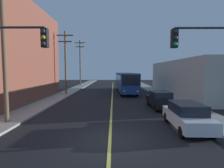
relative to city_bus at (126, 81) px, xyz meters
The scene contains 14 objects.
ground_plane 20.13m from the city_bus, 96.30° to the right, with size 120.00×120.00×0.00m, color black.
sidewalk_left 13.82m from the city_bus, 133.58° to the right, with size 2.50×90.00×0.15m, color gray.
sidewalk_right 11.28m from the city_bus, 63.05° to the right, with size 2.50×90.00×0.15m, color gray.
lane_stripe_center 5.70m from the city_bus, 114.05° to the right, with size 0.16×60.00×0.01m, color #D8CC4C.
building_right_warehouse 12.49m from the city_bus, ahead, with size 12.00×21.11×5.04m.
city_bus is the anchor object (origin of this frame).
parked_car_white 18.36m from the city_bus, 82.31° to the right, with size 1.91×4.44×1.62m.
parked_car_black 12.42m from the city_bus, 78.57° to the right, with size 1.93×4.45×1.62m.
utility_pole_near 19.87m from the city_bus, 118.20° to the right, with size 2.40×0.28×10.01m.
utility_pole_mid 10.13m from the city_bus, 163.77° to the right, with size 2.40×0.28×9.22m.
utility_pole_far 15.76m from the city_bus, 129.60° to the left, with size 2.40×0.28×10.40m.
traffic_signal_left_corner 20.96m from the city_bus, 111.45° to the right, with size 3.75×0.48×6.00m.
traffic_signal_right_corner 19.60m from the city_bus, 80.49° to the right, with size 3.75×0.48×6.00m.
fire_hydrant 17.29m from the city_bus, 74.36° to the right, with size 0.44×0.26×0.84m.
Camera 1 is at (0.19, -8.79, 3.57)m, focal length 28.08 mm.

